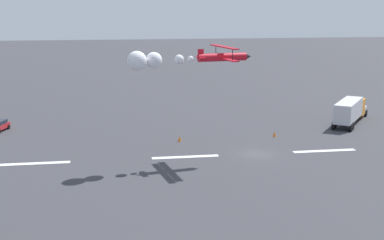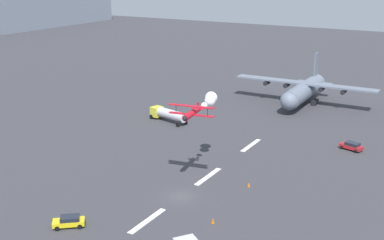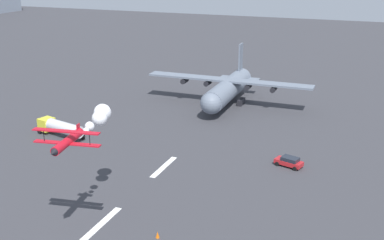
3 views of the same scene
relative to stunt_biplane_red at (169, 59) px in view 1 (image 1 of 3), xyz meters
The scene contains 8 objects.
ground_plane 16.08m from the stunt_biplane_red, behind, with size 440.00×440.00×0.00m, color #38383D.
runway_stripe_2 22.84m from the stunt_biplane_red, behind, with size 8.00×0.90×0.01m, color white.
runway_stripe_3 12.13m from the stunt_biplane_red, 139.15° to the right, with size 8.00×0.90×0.01m, color white.
runway_stripe_4 19.53m from the stunt_biplane_red, ahead, with size 8.00×0.90×0.01m, color white.
stunt_biplane_red is the anchor object (origin of this frame).
semi_truck_orange 35.02m from the stunt_biplane_red, 151.23° to the right, with size 10.04×12.27×3.70m.
traffic_cone_near 21.69m from the stunt_biplane_red, 147.76° to the right, with size 0.44×0.44×0.75m, color orange.
traffic_cone_far 14.90m from the stunt_biplane_red, 104.14° to the right, with size 0.44×0.44×0.75m, color orange.
Camera 1 is at (17.61, 61.43, 17.86)m, focal length 50.59 mm.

